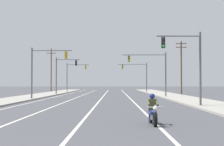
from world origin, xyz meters
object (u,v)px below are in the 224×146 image
Objects in this scene: traffic_signal_near_right at (188,58)px; traffic_signal_far_right at (138,72)px; motorcycle_with_rider at (153,112)px; traffic_signal_near_left at (44,65)px; traffic_signal_mid_right at (153,67)px; traffic_signal_far_left at (73,73)px; utility_pole_right_far at (181,66)px; traffic_signal_mid_left at (63,70)px; utility_pole_left_far at (51,69)px.

traffic_signal_near_right and traffic_signal_far_right have the same top height.
motorcycle_with_rider is at bearing -93.10° from traffic_signal_far_right.
traffic_signal_mid_right is (13.79, 6.58, 0.07)m from traffic_signal_near_left.
traffic_signal_far_left is (-0.18, 33.13, -0.01)m from traffic_signal_near_left.
utility_pole_right_far is (20.31, 20.58, 0.89)m from traffic_signal_near_left.
traffic_signal_far_right is 13.24m from utility_pole_right_far.
traffic_signal_mid_left is at bearing 103.60° from motorcycle_with_rider.
traffic_signal_near_left reaches higher than motorcycle_with_rider.
motorcycle_with_rider is at bearing -102.10° from utility_pole_right_far.
traffic_signal_near_left is 34.59m from traffic_signal_far_right.
motorcycle_with_rider is 0.23× the size of utility_pole_left_far.
traffic_signal_far_left is at bearing 174.69° from traffic_signal_far_right.
traffic_signal_mid_right is 0.64× the size of utility_pole_left_far.
traffic_signal_mid_left and traffic_signal_far_left have the same top height.
motorcycle_with_rider is 60.30m from traffic_signal_far_left.
traffic_signal_near_left is 0.67× the size of utility_pole_right_far.
traffic_signal_near_left is at bearing -89.68° from traffic_signal_far_left.
motorcycle_with_rider is 0.35× the size of traffic_signal_far_left.
traffic_signal_mid_left is at bearing -131.41° from traffic_signal_far_right.
traffic_signal_mid_right is (-0.80, 19.87, 0.15)m from traffic_signal_near_right.
traffic_signal_near_left is 33.14m from traffic_signal_far_left.
traffic_signal_mid_right is 15.47m from utility_pole_right_far.
traffic_signal_near_left is at bearing 137.66° from traffic_signal_near_right.
motorcycle_with_rider is at bearing -108.49° from traffic_signal_near_right.
traffic_signal_far_right is 19.91m from utility_pole_left_far.
traffic_signal_far_left reaches higher than motorcycle_with_rider.
traffic_signal_near_right is (4.30, 12.85, 3.44)m from motorcycle_with_rider.
traffic_signal_near_left is at bearing 111.50° from motorcycle_with_rider.
utility_pole_left_far reaches higher than traffic_signal_near_right.
traffic_signal_far_left is (-13.62, 1.26, -0.07)m from traffic_signal_far_right.
traffic_signal_mid_left is at bearing -168.89° from utility_pole_right_far.
traffic_signal_far_left is (-14.77, 46.43, 0.07)m from traffic_signal_near_right.
traffic_signal_near_left and traffic_signal_far_left have the same top height.
utility_pole_right_far is (6.52, 14.01, 0.82)m from traffic_signal_mid_right.
utility_pole_right_far is at bearing 80.42° from traffic_signal_near_right.
utility_pole_left_far reaches higher than traffic_signal_mid_left.
traffic_signal_mid_left is 20.38m from traffic_signal_far_right.
utility_pole_left_far is (-19.08, 5.59, 1.03)m from traffic_signal_far_right.
traffic_signal_far_right reaches higher than motorcycle_with_rider.
utility_pole_right_far reaches higher than motorcycle_with_rider.
traffic_signal_far_right is (-1.15, 45.17, 0.14)m from traffic_signal_near_right.
traffic_signal_far_right and traffic_signal_far_left have the same top height.
utility_pole_left_far is at bearing 163.66° from traffic_signal_far_right.
motorcycle_with_rider is 0.35× the size of traffic_signal_mid_left.
traffic_signal_near_right is 1.00× the size of traffic_signal_far_left.
utility_pole_right_far reaches higher than traffic_signal_mid_right.
traffic_signal_near_right is 54.66m from utility_pole_left_far.
traffic_signal_near_left and traffic_signal_mid_right have the same top height.
traffic_signal_near_right is 19.89m from traffic_signal_mid_right.
traffic_signal_far_right is at bearing -5.31° from traffic_signal_far_left.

